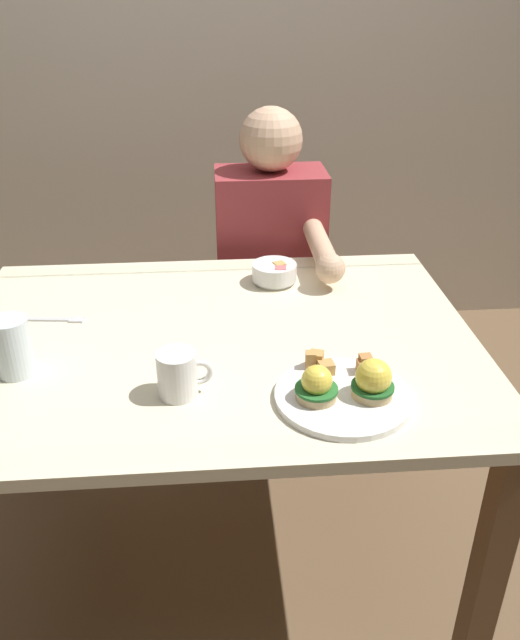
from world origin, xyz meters
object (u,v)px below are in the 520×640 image
(fork, at_px, (58,320))
(dining_table, at_px, (219,375))
(eggs_benedict_plate, at_px, (348,389))
(fruit_bowl, at_px, (276,273))
(water_glass_near, at_px, (15,350))
(diner_person, at_px, (273,265))
(coffee_mug, at_px, (181,373))

(fork, bearing_deg, dining_table, -15.96)
(eggs_benedict_plate, xyz_separation_m, fork, (-0.63, 0.38, -0.02))
(eggs_benedict_plate, bearing_deg, fruit_bowl, 98.70)
(water_glass_near, distance_m, diner_person, 0.95)
(dining_table, bearing_deg, water_glass_near, -164.27)
(dining_table, xyz_separation_m, fork, (-0.38, 0.11, 0.11))
(eggs_benedict_plate, bearing_deg, water_glass_near, 167.42)
(dining_table, height_order, coffee_mug, coffee_mug)
(dining_table, relative_size, fruit_bowl, 10.00)
(dining_table, xyz_separation_m, eggs_benedict_plate, (0.25, -0.27, 0.13))
(coffee_mug, height_order, diner_person, diner_person)
(eggs_benedict_plate, distance_m, fruit_bowl, 0.55)
(dining_table, xyz_separation_m, water_glass_near, (-0.42, -0.12, 0.16))
(coffee_mug, bearing_deg, dining_table, 71.16)
(dining_table, height_order, diner_person, diner_person)
(fruit_bowl, bearing_deg, diner_person, 85.72)
(dining_table, relative_size, eggs_benedict_plate, 4.44)
(water_glass_near, bearing_deg, dining_table, 15.73)
(fork, bearing_deg, eggs_benedict_plate, -30.79)
(fruit_bowl, bearing_deg, dining_table, -120.32)
(dining_table, xyz_separation_m, fruit_bowl, (0.16, 0.28, 0.14))
(eggs_benedict_plate, height_order, fork, eggs_benedict_plate)
(fruit_bowl, height_order, fork, fruit_bowl)
(coffee_mug, xyz_separation_m, water_glass_near, (-0.34, 0.10, 0.01))
(dining_table, xyz_separation_m, diner_person, (0.19, 0.60, 0.02))
(diner_person, bearing_deg, water_glass_near, -130.19)
(fruit_bowl, height_order, water_glass_near, water_glass_near)
(eggs_benedict_plate, xyz_separation_m, fruit_bowl, (-0.08, 0.55, 0.00))
(fruit_bowl, relative_size, fork, 0.77)
(fruit_bowl, distance_m, coffee_mug, 0.56)
(dining_table, bearing_deg, diner_person, 72.58)
(coffee_mug, bearing_deg, diner_person, 72.19)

